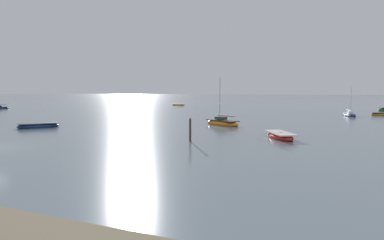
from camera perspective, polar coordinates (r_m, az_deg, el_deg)
rowboat_moored_0 at (r=43.16m, az=-23.96°, el=-0.88°), size 3.93×4.54×0.71m
rowboat_moored_1 at (r=98.90m, az=-2.25°, el=2.48°), size 3.75×1.30×0.59m
sailboat_moored_2 at (r=42.57m, az=5.01°, el=-0.46°), size 5.55×4.24×6.10m
sailboat_moored_5 at (r=62.75m, az=24.51°, el=0.77°), size 2.55×4.66×4.99m
rowboat_moored_2 at (r=31.51m, az=14.30°, el=-2.56°), size 3.67×4.82×0.73m
mooring_post_left at (r=28.46m, az=-0.30°, el=-1.71°), size 0.22×0.22×2.19m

